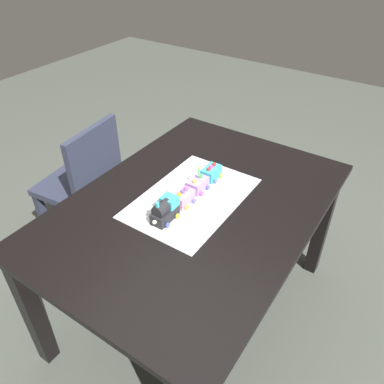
# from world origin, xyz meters

# --- Properties ---
(ground_plane) EXTENTS (8.00, 8.00, 0.00)m
(ground_plane) POSITION_xyz_m (0.00, 0.00, 0.00)
(ground_plane) COLOR #474C44
(dining_table) EXTENTS (1.40, 1.00, 0.74)m
(dining_table) POSITION_xyz_m (0.00, 0.00, 0.63)
(dining_table) COLOR black
(dining_table) RESTS_ON ground
(chair) EXTENTS (0.44, 0.44, 0.86)m
(chair) POSITION_xyz_m (0.07, 0.83, 0.47)
(chair) COLOR #2D3347
(chair) RESTS_ON ground
(cake_board) EXTENTS (0.60, 0.40, 0.00)m
(cake_board) POSITION_xyz_m (0.02, 0.03, 0.74)
(cake_board) COLOR silver
(cake_board) RESTS_ON dining_table
(cake_locomotive) EXTENTS (0.14, 0.08, 0.12)m
(cake_locomotive) POSITION_xyz_m (-0.16, 0.04, 0.79)
(cake_locomotive) COLOR #232328
(cake_locomotive) RESTS_ON cake_board
(cake_car_tanker_bubblegum) EXTENTS (0.10, 0.08, 0.07)m
(cake_car_tanker_bubblegum) POSITION_xyz_m (-0.03, 0.04, 0.77)
(cake_car_tanker_bubblegum) COLOR pink
(cake_car_tanker_bubblegum) RESTS_ON cake_board
(cake_car_hopper_lavender) EXTENTS (0.10, 0.08, 0.07)m
(cake_car_hopper_lavender) POSITION_xyz_m (0.09, 0.04, 0.77)
(cake_car_hopper_lavender) COLOR #AD84E0
(cake_car_hopper_lavender) RESTS_ON cake_board
(cake_car_flatbed_turquoise) EXTENTS (0.10, 0.08, 0.07)m
(cake_car_flatbed_turquoise) POSITION_xyz_m (0.20, 0.04, 0.77)
(cake_car_flatbed_turquoise) COLOR #38B7C6
(cake_car_flatbed_turquoise) RESTS_ON cake_board
(birthday_candle) EXTENTS (0.01, 0.01, 0.06)m
(birthday_candle) POSITION_xyz_m (0.09, 0.04, 0.84)
(birthday_candle) COLOR #66D872
(birthday_candle) RESTS_ON cake_car_hopper_lavender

